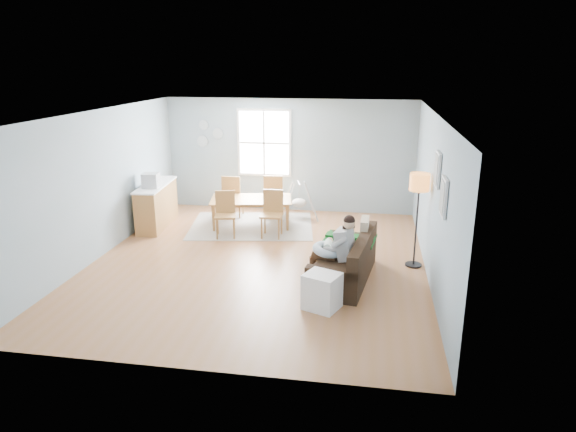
% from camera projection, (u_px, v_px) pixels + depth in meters
% --- Properties ---
extents(room, '(8.40, 9.40, 3.90)m').
position_uv_depth(room, '(256.00, 130.00, 8.74)').
color(room, '#A06538').
extents(window, '(1.32, 0.08, 1.62)m').
position_uv_depth(window, '(264.00, 143.00, 12.32)').
color(window, silver).
rests_on(window, room).
extents(pictures, '(0.05, 1.34, 0.74)m').
position_uv_depth(pictures, '(440.00, 182.00, 7.45)').
color(pictures, silver).
rests_on(pictures, room).
extents(wall_plates, '(0.67, 0.02, 0.66)m').
position_uv_depth(wall_plates, '(208.00, 134.00, 12.49)').
color(wall_plates, '#9EB5BD').
rests_on(wall_plates, room).
extents(sofa, '(1.09, 2.01, 0.78)m').
position_uv_depth(sofa, '(346.00, 264.00, 8.61)').
color(sofa, black).
rests_on(sofa, room).
extents(green_throw, '(0.98, 0.87, 0.04)m').
position_uv_depth(green_throw, '(350.00, 239.00, 9.15)').
color(green_throw, '#135716').
rests_on(green_throw, sofa).
extents(beige_pillow, '(0.15, 0.47, 0.47)m').
position_uv_depth(beige_pillow, '(364.00, 232.00, 8.88)').
color(beige_pillow, tan).
rests_on(beige_pillow, sofa).
extents(father, '(0.90, 0.52, 1.22)m').
position_uv_depth(father, '(336.00, 247.00, 8.28)').
color(father, gray).
rests_on(father, sofa).
extents(nursing_pillow, '(0.63, 0.62, 0.21)m').
position_uv_depth(nursing_pillow, '(328.00, 250.00, 8.34)').
color(nursing_pillow, silver).
rests_on(nursing_pillow, father).
extents(infant, '(0.13, 0.36, 0.13)m').
position_uv_depth(infant, '(328.00, 244.00, 8.34)').
color(infant, silver).
rests_on(infant, nursing_pillow).
extents(toddler, '(0.48, 0.25, 0.74)m').
position_uv_depth(toddler, '(345.00, 239.00, 8.69)').
color(toddler, white).
rests_on(toddler, sofa).
extents(floor_lamp, '(0.34, 0.34, 1.70)m').
position_uv_depth(floor_lamp, '(419.00, 190.00, 8.85)').
color(floor_lamp, black).
rests_on(floor_lamp, room).
extents(storage_cube, '(0.62, 0.59, 0.54)m').
position_uv_depth(storage_cube, '(321.00, 291.00, 7.60)').
color(storage_cube, white).
rests_on(storage_cube, room).
extents(rug, '(2.95, 2.42, 0.01)m').
position_uv_depth(rug, '(252.00, 226.00, 11.48)').
color(rug, gray).
rests_on(rug, room).
extents(dining_table, '(1.92, 1.30, 0.62)m').
position_uv_depth(dining_table, '(251.00, 213.00, 11.39)').
color(dining_table, brown).
rests_on(dining_table, rug).
extents(chair_sw, '(0.52, 0.52, 0.95)m').
position_uv_depth(chair_sw, '(225.00, 211.00, 10.69)').
color(chair_sw, olive).
rests_on(chair_sw, rug).
extents(chair_se, '(0.45, 0.45, 0.98)m').
position_uv_depth(chair_se, '(272.00, 210.00, 10.68)').
color(chair_se, olive).
rests_on(chair_se, rug).
extents(chair_nw, '(0.47, 0.47, 1.01)m').
position_uv_depth(chair_nw, '(232.00, 193.00, 11.94)').
color(chair_nw, olive).
rests_on(chair_nw, rug).
extents(chair_ne, '(0.50, 0.50, 1.03)m').
position_uv_depth(chair_ne, '(274.00, 193.00, 11.93)').
color(chair_ne, olive).
rests_on(chair_ne, rug).
extents(counter, '(0.66, 1.74, 0.95)m').
position_uv_depth(counter, '(157.00, 205.00, 11.39)').
color(counter, brown).
rests_on(counter, room).
extents(monitor, '(0.37, 0.35, 0.31)m').
position_uv_depth(monitor, '(151.00, 180.00, 10.90)').
color(monitor, '#ADADB1').
rests_on(monitor, counter).
extents(baby_swing, '(1.01, 1.02, 0.85)m').
position_uv_depth(baby_swing, '(299.00, 202.00, 11.95)').
color(baby_swing, '#ADADB1').
rests_on(baby_swing, room).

